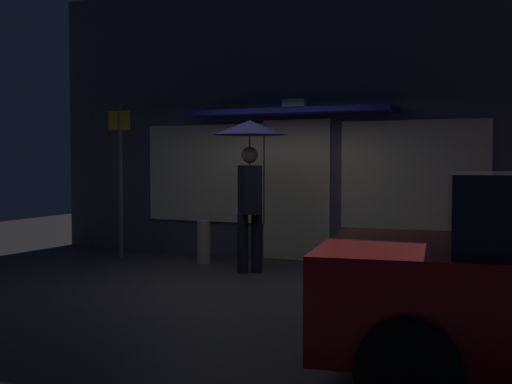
{
  "coord_description": "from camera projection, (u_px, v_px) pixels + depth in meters",
  "views": [
    {
      "loc": [
        3.49,
        -7.31,
        1.58
      ],
      "look_at": [
        -0.1,
        0.83,
        1.13
      ],
      "focal_mm": 45.34,
      "sensor_mm": 36.0,
      "label": 1
    }
  ],
  "objects": [
    {
      "name": "sidewalk_bollard",
      "position": [
        204.0,
        242.0,
        9.79
      ],
      "size": [
        0.2,
        0.2,
        0.65
      ],
      "primitive_type": "cylinder",
      "color": "#B2A899",
      "rests_on": "ground"
    },
    {
      "name": "street_sign_post",
      "position": [
        120.0,
        172.0,
        10.29
      ],
      "size": [
        0.4,
        0.07,
        2.44
      ],
      "color": "#595B60",
      "rests_on": "ground"
    },
    {
      "name": "ground_plane",
      "position": [
        236.0,
        284.0,
        8.16
      ],
      "size": [
        18.0,
        18.0,
        0.0
      ],
      "primitive_type": "plane",
      "color": "#38353A"
    },
    {
      "name": "building_facade",
      "position": [
        300.0,
        121.0,
        10.19
      ],
      "size": [
        8.85,
        1.0,
        4.44
      ],
      "color": "#4C4C56",
      "rests_on": "ground"
    },
    {
      "name": "person_with_umbrella",
      "position": [
        250.0,
        156.0,
        8.92
      ],
      "size": [
        1.01,
        1.01,
        2.12
      ],
      "rotation": [
        0.0,
        0.0,
        -0.91
      ],
      "color": "black",
      "rests_on": "ground"
    }
  ]
}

